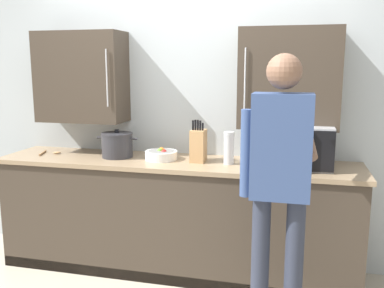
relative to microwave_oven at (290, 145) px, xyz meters
name	(u,v)px	position (x,y,z in m)	size (l,w,h in m)	color
back_wall_tiled	(184,98)	(-0.89, 0.26, 0.32)	(4.12, 0.44, 2.71)	#B2BCC1
counter_unit	(176,216)	(-0.89, -0.03, -0.62)	(2.90, 0.61, 0.93)	#3D3328
microwave_oven	(290,145)	(0.00, 0.00, 0.00)	(0.56, 0.44, 0.32)	#B7BABF
fruit_bowl	(161,155)	(-1.01, -0.02, -0.12)	(0.26, 0.26, 0.09)	white
wooden_spoon	(51,153)	(-2.00, -0.03, -0.15)	(0.19, 0.18, 0.02)	tan
thermos_flask	(229,148)	(-0.46, -0.05, -0.03)	(0.08, 0.08, 0.25)	#B7BABF
stock_pot	(117,145)	(-1.39, -0.01, -0.06)	(0.35, 0.26, 0.23)	#2D2D33
knife_block	(198,145)	(-0.70, -0.02, -0.03)	(0.11, 0.15, 0.33)	tan
person_figure	(280,176)	(-0.05, -0.77, -0.04)	(0.44, 0.58, 1.74)	#282D3D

